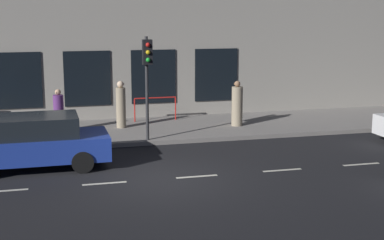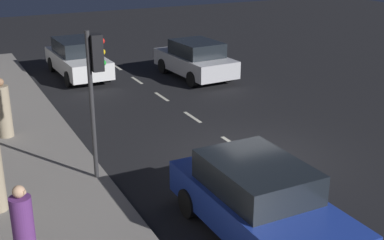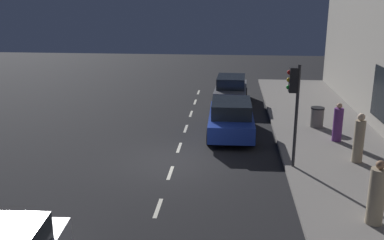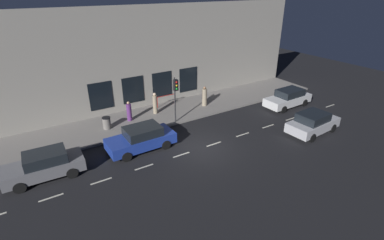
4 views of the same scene
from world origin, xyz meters
The scene contains 11 objects.
ground_plane centered at (0.00, 0.00, 0.00)m, with size 60.00×60.00×0.00m, color black.
sidewalk centered at (6.25, 0.00, 0.07)m, with size 4.50×32.00×0.15m.
building_facade centered at (8.80, 0.00, 4.27)m, with size 0.65×32.00×8.56m.
lane_centre_line centered at (0.00, -1.00, 0.00)m, with size 0.12×27.20×0.01m.
traffic_light centered at (4.14, -0.35, 2.79)m, with size 0.45×0.32×3.60m.
parked_car_2 centered at (2.07, 3.43, 0.79)m, with size 2.02×4.45×1.58m.
pedestrian_0 centered at (6.43, 2.61, 0.88)m, with size 0.54×0.54×1.60m.
pedestrian_1 centered at (5.86, -4.19, 0.96)m, with size 0.52×0.52×1.77m.
pedestrian_2 centered at (6.62, 0.26, 1.00)m, with size 0.46×0.46×1.81m.
trash_bin centered at (5.98, 4.57, 0.61)m, with size 0.61×0.61×0.91m.
red_railing centered at (7.63, -1.27, 0.85)m, with size 0.05×1.75×0.97m.
Camera 1 is at (-15.02, 3.00, 4.67)m, focal length 53.42 mm.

